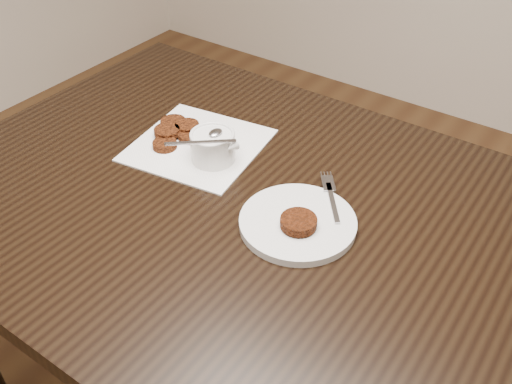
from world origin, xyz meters
TOP-DOWN VIEW (x-y plane):
  - table at (0.02, 0.14)m, footprint 1.43×0.92m
  - napkin at (-0.25, 0.24)m, footprint 0.30×0.30m
  - sauce_ramekin at (-0.19, 0.21)m, footprint 0.16×0.16m
  - patty_cluster at (-0.31, 0.24)m, footprint 0.23×0.23m
  - plate_with_patty at (0.07, 0.14)m, footprint 0.30×0.30m

SIDE VIEW (x-z plane):
  - table at x=0.02m, z-range 0.00..0.75m
  - napkin at x=-0.25m, z-range 0.75..0.75m
  - patty_cluster at x=-0.31m, z-range 0.75..0.77m
  - plate_with_patty at x=0.07m, z-range 0.75..0.78m
  - sauce_ramekin at x=-0.19m, z-range 0.75..0.88m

